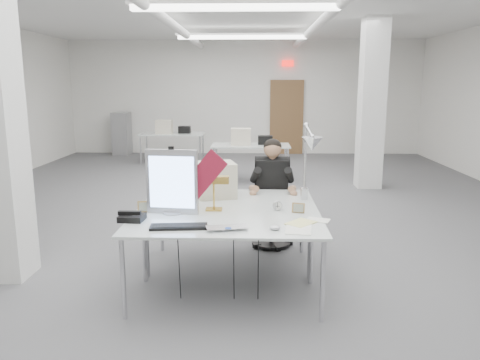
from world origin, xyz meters
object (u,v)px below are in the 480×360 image
at_px(monitor, 172,182).
at_px(bankers_lamp, 214,194).
at_px(desk_main, 225,223).
at_px(desk_phone, 132,218).
at_px(beige_monitor, 216,180).
at_px(laptop, 228,230).
at_px(office_chair, 272,201).
at_px(architect_lamp, 308,158).
at_px(seated_person, 272,175).

height_order(monitor, bankers_lamp, monitor).
bearing_deg(desk_main, desk_phone, 178.46).
bearing_deg(beige_monitor, desk_main, -95.43).
height_order(monitor, laptop, monitor).
bearing_deg(desk_phone, monitor, 42.33).
height_order(office_chair, laptop, office_chair).
distance_m(bankers_lamp, architect_lamp, 1.03).
relative_size(monitor, laptop, 1.74).
height_order(laptop, beige_monitor, beige_monitor).
height_order(desk_main, desk_phone, desk_phone).
distance_m(monitor, bankers_lamp, 0.43).
relative_size(laptop, bankers_lamp, 1.10).
relative_size(office_chair, architect_lamp, 1.16).
bearing_deg(office_chair, desk_phone, -130.73).
xyz_separation_m(office_chair, architect_lamp, (0.33, -0.88, 0.67)).
xyz_separation_m(desk_main, laptop, (0.05, -0.28, 0.03)).
xyz_separation_m(bankers_lamp, architect_lamp, (0.94, 0.24, 0.33)).
height_order(office_chair, bankers_lamp, office_chair).
xyz_separation_m(desk_phone, architect_lamp, (1.66, 0.62, 0.47)).
relative_size(desk_main, architect_lamp, 1.82).
distance_m(beige_monitor, architect_lamp, 1.06).
distance_m(desk_main, architect_lamp, 1.15).
bearing_deg(beige_monitor, desk_phone, -140.62).
bearing_deg(office_chair, laptop, -102.81).
bearing_deg(laptop, office_chair, 63.47).
bearing_deg(desk_phone, seated_person, 51.66).
bearing_deg(monitor, laptop, -38.24).
height_order(laptop, desk_phone, desk_phone).
relative_size(seated_person, laptop, 2.81).
height_order(desk_main, laptop, laptop).
height_order(monitor, desk_phone, monitor).
relative_size(monitor, desk_phone, 2.84).
distance_m(laptop, architect_lamp, 1.29).
height_order(office_chair, architect_lamp, architect_lamp).
bearing_deg(architect_lamp, desk_phone, -157.94).
bearing_deg(laptop, desk_main, 86.48).
distance_m(desk_main, seated_person, 1.56).
distance_m(monitor, beige_monitor, 0.79).
height_order(desk_phone, beige_monitor, beige_monitor).
relative_size(desk_main, bankers_lamp, 5.53).
relative_size(desk_main, beige_monitor, 4.46).
bearing_deg(laptop, seated_person, 63.09).
height_order(desk_main, office_chair, office_chair).
xyz_separation_m(office_chair, desk_phone, (-1.33, -1.50, 0.21)).
relative_size(seated_person, desk_phone, 4.57).
bearing_deg(laptop, beige_monitor, 86.30).
xyz_separation_m(seated_person, desk_phone, (-1.33, -1.45, -0.12)).
distance_m(monitor, laptop, 0.85).
distance_m(office_chair, monitor, 1.67).
bearing_deg(desk_phone, architect_lamp, 24.80).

